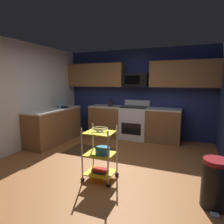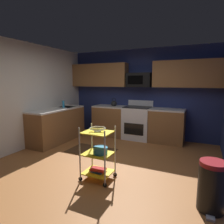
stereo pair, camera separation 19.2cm
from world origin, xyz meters
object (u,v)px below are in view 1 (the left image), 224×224
at_px(oven_range, 134,122).
at_px(book_stack, 100,170).
at_px(kettle, 111,104).
at_px(dish_soap_bottle, 60,104).
at_px(fruit_bowl, 100,129).
at_px(mixing_bowl_large, 103,150).
at_px(rolling_cart, 100,154).
at_px(microwave, 136,80).
at_px(trash_can, 215,184).

relative_size(oven_range, book_stack, 4.06).
bearing_deg(book_stack, kettle, 108.98).
relative_size(kettle, dish_soap_bottle, 1.32).
height_order(fruit_bowl, mixing_bowl_large, fruit_bowl).
distance_m(oven_range, kettle, 0.91).
bearing_deg(rolling_cart, mixing_bowl_large, -0.00).
xyz_separation_m(fruit_bowl, kettle, (-0.89, 2.60, 0.12)).
xyz_separation_m(microwave, mixing_bowl_large, (0.19, -2.71, -1.18)).
bearing_deg(fruit_bowl, kettle, 108.98).
xyz_separation_m(book_stack, kettle, (-0.89, 2.60, 0.84)).
relative_size(rolling_cart, dish_soap_bottle, 4.57).
height_order(oven_range, mixing_bowl_large, oven_range).
height_order(oven_range, dish_soap_bottle, dish_soap_bottle).
relative_size(book_stack, dish_soap_bottle, 1.35).
xyz_separation_m(rolling_cart, fruit_bowl, (-0.00, -0.00, 0.42)).
height_order(fruit_bowl, book_stack, fruit_bowl).
height_order(microwave, kettle, microwave).
relative_size(mixing_bowl_large, trash_can, 0.38).
bearing_deg(trash_can, mixing_bowl_large, 176.73).
bearing_deg(fruit_bowl, trash_can, -3.18).
distance_m(dish_soap_bottle, trash_can, 4.19).
bearing_deg(book_stack, dish_soap_bottle, 141.04).
distance_m(rolling_cart, mixing_bowl_large, 0.08).
relative_size(fruit_bowl, mixing_bowl_large, 1.08).
height_order(oven_range, kettle, kettle).
height_order(mixing_bowl_large, kettle, kettle).
bearing_deg(microwave, kettle, -171.73).
distance_m(fruit_bowl, trash_can, 1.81).
distance_m(microwave, dish_soap_bottle, 2.27).
bearing_deg(oven_range, rolling_cart, -86.78).
relative_size(oven_range, fruit_bowl, 4.04).
height_order(kettle, trash_can, kettle).
xyz_separation_m(book_stack, dish_soap_bottle, (-2.03, 1.64, 0.86)).
bearing_deg(fruit_bowl, book_stack, -63.43).
height_order(microwave, book_stack, microwave).
distance_m(fruit_bowl, kettle, 2.75).
distance_m(oven_range, rolling_cart, 2.61).
height_order(oven_range, fruit_bowl, oven_range).
bearing_deg(kettle, mixing_bowl_large, -70.09).
xyz_separation_m(microwave, trash_can, (1.87, -2.80, -1.37)).
height_order(rolling_cart, mixing_bowl_large, rolling_cart).
distance_m(microwave, fruit_bowl, 2.83).
xyz_separation_m(oven_range, trash_can, (1.87, -2.70, -0.15)).
bearing_deg(fruit_bowl, dish_soap_bottle, 141.04).
relative_size(rolling_cart, kettle, 3.47).
height_order(dish_soap_bottle, trash_can, dish_soap_bottle).
xyz_separation_m(fruit_bowl, dish_soap_bottle, (-2.03, 1.64, 0.14)).
height_order(book_stack, trash_can, trash_can).
bearing_deg(oven_range, dish_soap_bottle, -152.95).
height_order(oven_range, rolling_cart, oven_range).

